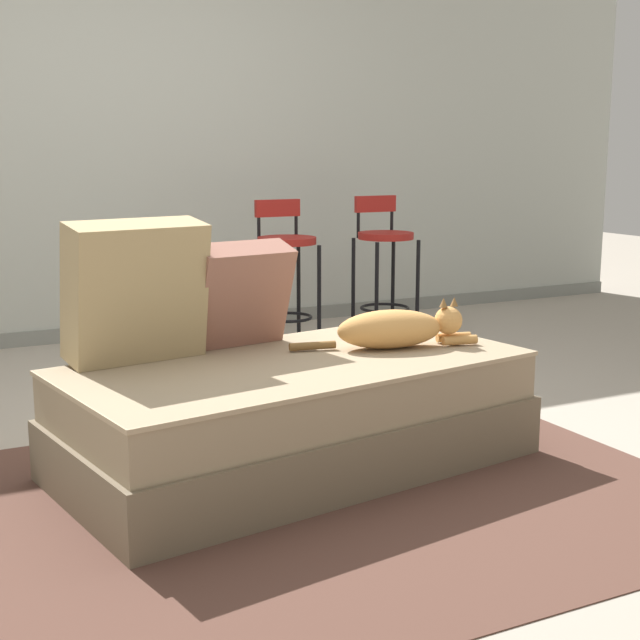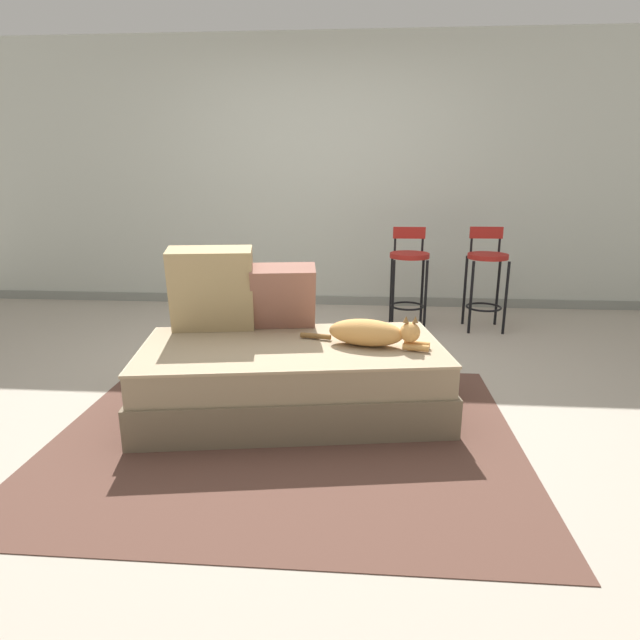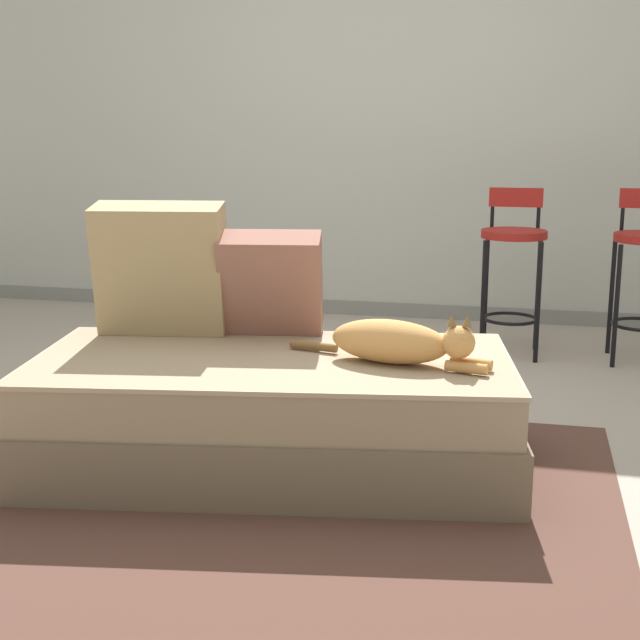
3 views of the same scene
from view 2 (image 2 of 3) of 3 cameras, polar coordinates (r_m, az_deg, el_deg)
The scene contains 10 objects.
ground_plane at distance 3.51m, azimuth -2.08°, elevation -6.90°, with size 16.00×16.00×0.00m, color #A89E8E.
wall_back_panel at distance 5.49m, azimuth 0.51°, elevation 15.14°, with size 8.00×0.10×2.60m, color #B7BCB2.
wall_baseboard_trim at distance 5.59m, azimuth 0.44°, elevation 2.15°, with size 8.00×0.02×0.09m, color gray.
area_rug at distance 2.88m, azimuth -3.67°, elevation -12.13°, with size 2.40×1.95×0.01m, color brown.
couch at distance 3.07m, azimuth -2.95°, elevation -6.18°, with size 1.81×1.11×0.41m.
throw_pillow_corner at distance 3.27m, azimuth -11.46°, elevation 3.27°, with size 0.52×0.32×0.51m.
throw_pillow_middle at distance 3.26m, azimuth -3.96°, elevation 2.57°, with size 0.42×0.31×0.41m.
cat at distance 2.97m, azimuth 5.51°, elevation -1.37°, with size 0.73×0.25×0.19m.
bar_stool_near_window at distance 4.73m, azimuth 9.45°, elevation 5.44°, with size 0.34×0.34×0.87m.
bar_stool_by_doorway at distance 4.84m, azimuth 17.32°, elevation 5.11°, with size 0.34×0.34×0.88m.
Camera 2 is at (0.38, -3.23, 1.34)m, focal length 30.00 mm.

